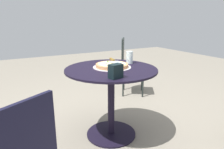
{
  "coord_description": "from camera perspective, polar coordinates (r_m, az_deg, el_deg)",
  "views": [
    {
      "loc": [
        -0.91,
        -1.66,
        1.18
      ],
      "look_at": [
        0.03,
        0.03,
        0.64
      ],
      "focal_mm": 32.45,
      "sensor_mm": 36.0,
      "label": 1
    }
  ],
  "objects": [
    {
      "name": "ground_plane",
      "position": [
        2.23,
        -0.23,
        -16.42
      ],
      "size": [
        10.0,
        10.0,
        0.0
      ],
      "primitive_type": "plane",
      "color": "gray"
    },
    {
      "name": "patio_table",
      "position": [
        2.01,
        -0.25,
        -3.96
      ],
      "size": [
        0.89,
        0.89,
        0.72
      ],
      "color": "black",
      "rests_on": "ground"
    },
    {
      "name": "pizza_on_tray",
      "position": [
        1.98,
        -0.0,
        2.55
      ],
      "size": [
        0.37,
        0.37,
        0.05
      ],
      "color": "silver",
      "rests_on": "patio_table"
    },
    {
      "name": "pizza_server",
      "position": [
        2.01,
        0.53,
        3.92
      ],
      "size": [
        0.09,
        0.22,
        0.02
      ],
      "color": "silver",
      "rests_on": "pizza_on_tray"
    },
    {
      "name": "drinking_cup",
      "position": [
        2.16,
        4.96,
        4.84
      ],
      "size": [
        0.07,
        0.07,
        0.13
      ],
      "primitive_type": "cylinder",
      "color": "white",
      "rests_on": "patio_table"
    },
    {
      "name": "napkin_dispenser",
      "position": [
        1.61,
        1.03,
        0.93
      ],
      "size": [
        0.12,
        0.09,
        0.12
      ],
      "primitive_type": "cube",
      "rotation": [
        0.0,
        0.0,
        0.22
      ],
      "color": "black",
      "rests_on": "patio_table"
    },
    {
      "name": "patio_chair_far",
      "position": [
        3.2,
        4.78,
        3.58
      ],
      "size": [
        0.5,
        0.5,
        0.89
      ],
      "color": "#202826",
      "rests_on": "ground"
    }
  ]
}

